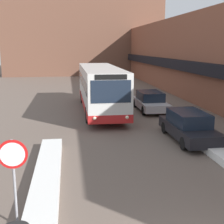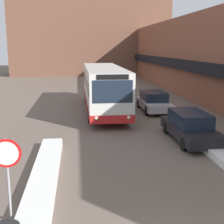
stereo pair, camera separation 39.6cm
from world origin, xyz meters
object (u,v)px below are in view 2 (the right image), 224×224
city_bus (104,87)px  parked_car_front (190,127)px  parked_car_middle (154,101)px  stop_sign (7,163)px

city_bus → parked_car_front: size_ratio=2.51×
city_bus → parked_car_middle: 3.83m
city_bus → parked_car_front: city_bus is taller
parked_car_middle → parked_car_front: bearing=-90.0°
city_bus → parked_car_middle: bearing=-6.1°
parked_car_middle → stop_sign: bearing=-117.3°
parked_car_front → stop_sign: (-7.41, -6.84, 1.00)m
parked_car_front → parked_car_middle: parked_car_front is taller
parked_car_middle → city_bus: bearing=173.9°
city_bus → parked_car_middle: size_ratio=2.52×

